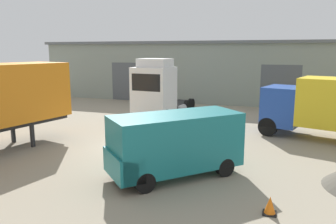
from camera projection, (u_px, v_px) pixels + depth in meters
name	position (u px, v px, depth m)	size (l,w,h in m)	color
ground_plane	(131.00, 146.00, 16.52)	(60.00, 60.00, 0.00)	gray
warehouse_building	(206.00, 71.00, 31.85)	(32.20, 6.66, 5.58)	gray
tractor_unit_white	(157.00, 90.00, 23.04)	(3.05, 6.38, 4.21)	silver
delivery_van_teal	(172.00, 143.00, 12.32)	(4.94, 4.98, 2.42)	#197075
traffic_cone	(270.00, 206.00, 9.64)	(0.40, 0.40, 0.55)	black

